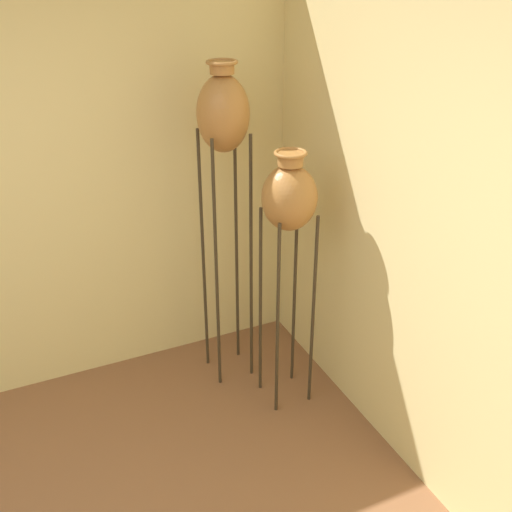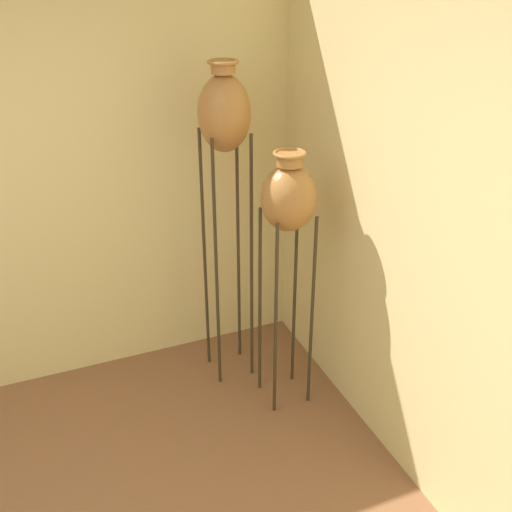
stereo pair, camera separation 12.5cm
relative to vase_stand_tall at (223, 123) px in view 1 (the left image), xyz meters
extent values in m
cylinder|color=#382D1E|center=(-0.11, -0.11, -0.87)|extent=(0.02, 0.02, 1.65)
cylinder|color=#382D1E|center=(0.11, -0.11, -0.87)|extent=(0.02, 0.02, 1.65)
cylinder|color=#382D1E|center=(-0.11, 0.11, -0.87)|extent=(0.02, 0.02, 1.65)
cylinder|color=#382D1E|center=(0.11, 0.11, -0.87)|extent=(0.02, 0.02, 1.65)
torus|color=#382D1E|center=(0.00, 0.00, -0.05)|extent=(0.24, 0.24, 0.02)
ellipsoid|color=#A87038|center=(0.00, 0.00, 0.05)|extent=(0.30, 0.30, 0.43)
cylinder|color=#A87038|center=(0.00, 0.00, 0.29)|extent=(0.13, 0.13, 0.06)
torus|color=#A87038|center=(0.00, 0.00, 0.33)|extent=(0.17, 0.17, 0.02)
cylinder|color=#382D1E|center=(0.10, -0.51, -1.06)|extent=(0.02, 0.02, 1.27)
cylinder|color=#382D1E|center=(0.34, -0.51, -1.06)|extent=(0.02, 0.02, 1.27)
cylinder|color=#382D1E|center=(0.10, -0.27, -1.06)|extent=(0.02, 0.02, 1.27)
cylinder|color=#382D1E|center=(0.34, -0.27, -1.06)|extent=(0.02, 0.02, 1.27)
torus|color=#382D1E|center=(0.22, -0.39, -0.43)|extent=(0.24, 0.24, 0.02)
ellipsoid|color=#A87038|center=(0.22, -0.39, -0.35)|extent=(0.31, 0.31, 0.37)
cylinder|color=#A87038|center=(0.22, -0.39, -0.13)|extent=(0.14, 0.14, 0.07)
torus|color=#A87038|center=(0.22, -0.39, -0.09)|extent=(0.18, 0.18, 0.02)
camera|label=1|loc=(-1.22, -3.08, 0.86)|focal=42.00mm
camera|label=2|loc=(-1.10, -3.13, 0.86)|focal=42.00mm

